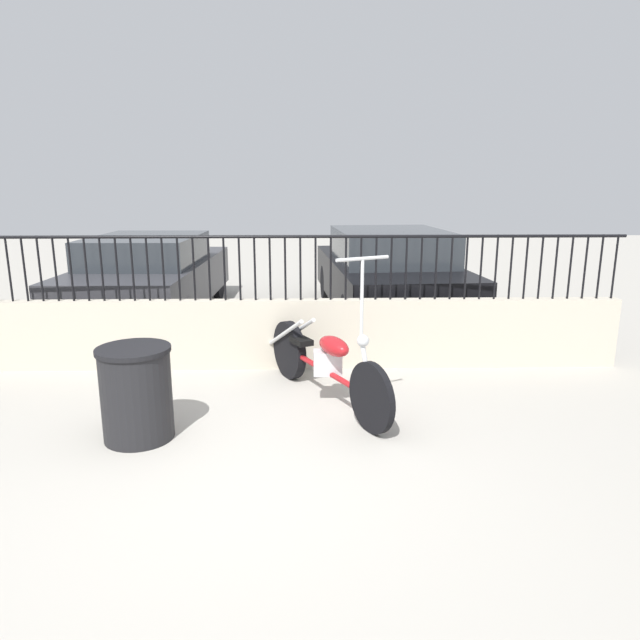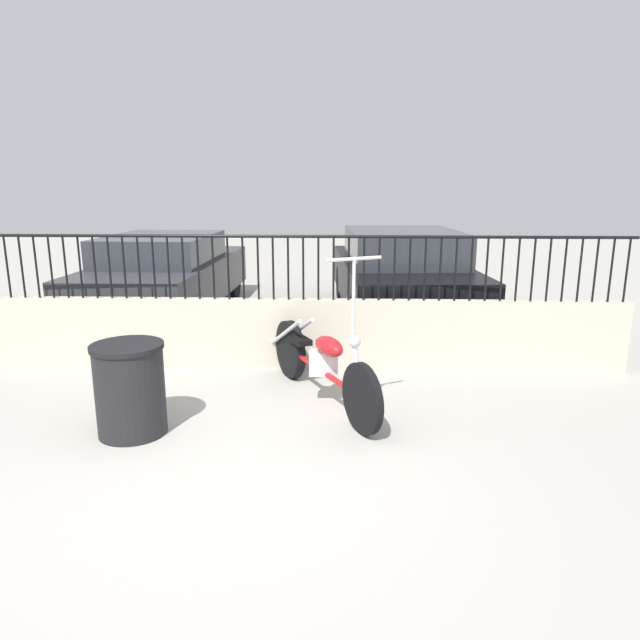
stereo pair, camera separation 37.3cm
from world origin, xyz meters
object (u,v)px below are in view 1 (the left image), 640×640
motorcycle_red (320,360)px  car_black (387,273)px  trash_bin (137,393)px  car_dark_grey (151,276)px

motorcycle_red → car_black: bearing=134.9°
car_black → trash_bin: bearing=144.5°
trash_bin → car_dark_grey: car_dark_grey is taller
motorcycle_red → car_dark_grey: size_ratio=0.48×
motorcycle_red → car_black: size_ratio=0.46×
trash_bin → car_black: car_black is taller
trash_bin → car_dark_grey: 4.71m
motorcycle_red → car_dark_grey: (-2.64, 3.67, 0.28)m
motorcycle_red → car_black: 3.88m
car_dark_grey → car_black: (3.83, 0.01, 0.03)m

